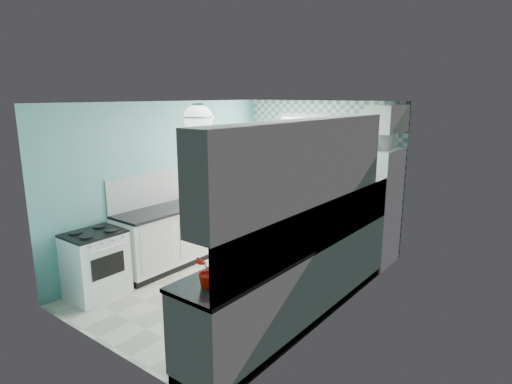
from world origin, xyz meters
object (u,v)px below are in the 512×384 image
Objects in this scene: ceiling_light at (198,118)px; stove at (96,263)px; fridge at (369,206)px; microwave at (373,138)px; fruit_bowl at (245,266)px; sink at (343,221)px; potted_plant at (209,271)px.

ceiling_light is 0.41× the size of stove.
microwave reaches higher than fridge.
ceiling_light is 1.91m from fruit_bowl.
fruit_bowl is (-0.00, -2.09, 0.04)m from sink.
potted_plant is at bearing -90.00° from fruit_bowl.
potted_plant is (1.20, -1.11, -1.23)m from ceiling_light.
potted_plant is at bearing -85.21° from fridge.
microwave is at bearing 94.71° from sink.
microwave reaches higher than sink.
ceiling_light is 0.60× the size of microwave.
stove is 1.60× the size of sink.
fruit_bowl is 3.33m from microwave.
sink is at bearing 50.94° from ceiling_light.
potted_plant is 0.51× the size of microwave.
stove is at bearing -137.22° from sink.
ceiling_light is 2.36m from sink.
fridge is 4.08m from stove.
fridge reaches higher than sink.
fridge is at bearing 55.25° from stove.
fruit_bowl is (1.20, -0.61, -1.35)m from ceiling_light.
potted_plant is at bearing -90.34° from sink.
microwave is at bearing 55.25° from stove.
sink is (2.40, 2.24, 0.48)m from stove.
sink is 1.78× the size of potted_plant.
fruit_bowl is (2.40, 0.15, 0.52)m from stove.
sink is 0.91× the size of microwave.
fruit_bowl is (0.09, -3.18, 0.07)m from fridge.
potted_plant is (0.09, -3.68, 0.19)m from fridge.
ceiling_light is at bearing -109.95° from fridge.
stove is at bearing 52.14° from microwave.
microwave reaches higher than fruit_bowl.
ceiling_light reaches higher than potted_plant.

